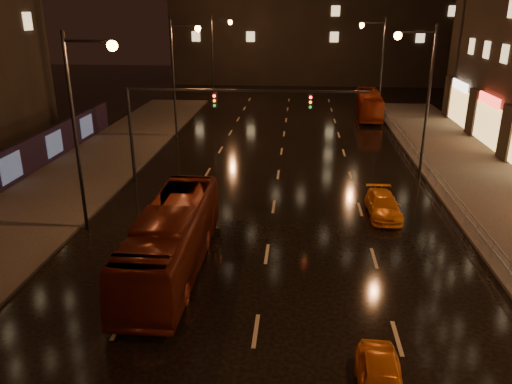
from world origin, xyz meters
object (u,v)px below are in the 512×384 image
bus_red (172,239)px  bus_curb (369,104)px  taxi_near (381,383)px  taxi_far (383,205)px

bus_red → bus_curb: size_ratio=1.10×
bus_red → taxi_near: (8.01, -7.21, -0.88)m
taxi_near → taxi_far: size_ratio=0.85×
taxi_near → taxi_far: taxi_far is taller
taxi_far → bus_red: bearing=-145.9°
bus_curb → taxi_near: (-4.69, -41.35, -0.75)m
taxi_near → bus_curb: bearing=85.6°
bus_curb → taxi_near: 41.63m
bus_curb → taxi_near: bearing=-93.2°
bus_red → taxi_far: size_ratio=2.57×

